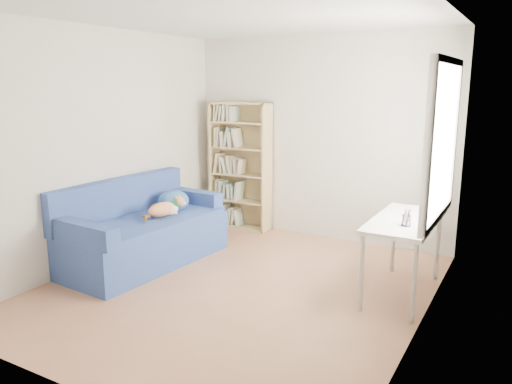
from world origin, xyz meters
TOP-DOWN VIEW (x-y plane):
  - ground at (0.00, 0.00)m, footprint 4.00×4.00m
  - room_shell at (0.10, 0.03)m, footprint 3.54×4.04m
  - sofa at (-1.32, 0.10)m, footprint 1.04×1.96m
  - bookshelf at (-1.09, 1.85)m, footprint 0.88×0.27m
  - desk at (1.45, 0.64)m, footprint 0.55×1.21m
  - pen_cup at (1.52, 0.40)m, footprint 0.09×0.09m

SIDE VIEW (x-z plane):
  - ground at x=0.00m, z-range 0.00..0.00m
  - sofa at x=-1.32m, z-range -0.12..0.82m
  - desk at x=1.45m, z-range 0.30..1.05m
  - bookshelf at x=-1.09m, z-range -0.07..1.68m
  - pen_cup at x=1.52m, z-range 0.73..0.89m
  - room_shell at x=0.10m, z-range 0.33..2.95m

